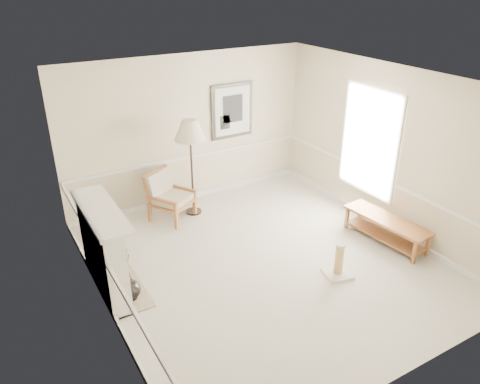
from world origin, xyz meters
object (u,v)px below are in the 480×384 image
floor_lamp (190,133)px  floor_vase (130,290)px  armchair (167,194)px  scratching_post (338,266)px  bench (386,226)px

floor_lamp → floor_vase: bearing=-134.3°
armchair → scratching_post: (1.52, -3.07, -0.31)m
floor_vase → bench: floor_vase is taller
bench → floor_lamp: bearing=132.4°
floor_lamp → armchair: bearing=170.5°
floor_vase → scratching_post: bearing=-19.5°
scratching_post → armchair: bearing=116.3°
bench → scratching_post: (-1.36, -0.36, -0.12)m
floor_vase → armchair: (1.42, 2.03, 0.33)m
floor_lamp → scratching_post: 3.47m
floor_lamp → scratching_post: (1.03, -2.99, -1.44)m
floor_lamp → bench: 3.79m
floor_vase → armchair: armchair is taller
armchair → floor_lamp: size_ratio=0.53×
armchair → floor_lamp: (0.49, -0.08, 1.13)m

